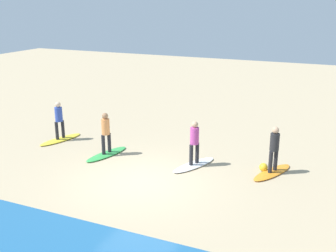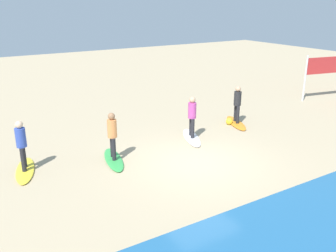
{
  "view_description": "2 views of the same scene",
  "coord_description": "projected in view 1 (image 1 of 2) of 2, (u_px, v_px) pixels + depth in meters",
  "views": [
    {
      "loc": [
        -5.98,
        11.25,
        5.9
      ],
      "look_at": [
        0.05,
        -2.42,
        1.27
      ],
      "focal_mm": 43.87,
      "sensor_mm": 36.0,
      "label": 1
    },
    {
      "loc": [
        6.9,
        9.35,
        5.27
      ],
      "look_at": [
        -0.01,
        -1.87,
        0.78
      ],
      "focal_mm": 39.52,
      "sensor_mm": 36.0,
      "label": 2
    }
  ],
  "objects": [
    {
      "name": "surfboard_orange",
      "position": [
        272.0,
        172.0,
        14.5
      ],
      "size": [
        1.33,
        2.15,
        0.09
      ],
      "primitive_type": "ellipsoid",
      "rotation": [
        0.0,
        0.0,
        1.17
      ],
      "color": "orange",
      "rests_on": "ground"
    },
    {
      "name": "surfer_white",
      "position": [
        194.0,
        140.0,
        14.86
      ],
      "size": [
        0.32,
        0.44,
        1.64
      ],
      "color": "#232328",
      "rests_on": "surfboard_white"
    },
    {
      "name": "beach_ball",
      "position": [
        263.0,
        167.0,
        14.67
      ],
      "size": [
        0.3,
        0.3,
        0.3
      ],
      "primitive_type": "sphere",
      "color": "yellow",
      "rests_on": "ground"
    },
    {
      "name": "surfer_yellow",
      "position": [
        59.0,
        118.0,
        17.61
      ],
      "size": [
        0.32,
        0.45,
        1.64
      ],
      "color": "#232328",
      "rests_on": "surfboard_yellow"
    },
    {
      "name": "surfboard_white",
      "position": [
        194.0,
        165.0,
        15.15
      ],
      "size": [
        1.33,
        2.15,
        0.09
      ],
      "primitive_type": "ellipsoid",
      "rotation": [
        0.0,
        0.0,
        1.17
      ],
      "color": "white",
      "rests_on": "ground"
    },
    {
      "name": "surfboard_yellow",
      "position": [
        61.0,
        139.0,
        17.91
      ],
      "size": [
        1.08,
        2.17,
        0.09
      ],
      "primitive_type": "ellipsoid",
      "rotation": [
        0.0,
        0.0,
        1.31
      ],
      "color": "yellow",
      "rests_on": "ground"
    },
    {
      "name": "surfer_green",
      "position": [
        106.0,
        130.0,
        15.92
      ],
      "size": [
        0.32,
        0.45,
        1.64
      ],
      "color": "#232328",
      "rests_on": "surfboard_green"
    },
    {
      "name": "surfboard_green",
      "position": [
        107.0,
        154.0,
        16.21
      ],
      "size": [
        1.04,
        2.17,
        0.09
      ],
      "primitive_type": "ellipsoid",
      "rotation": [
        0.0,
        0.0,
        1.33
      ],
      "color": "green",
      "rests_on": "ground"
    },
    {
      "name": "surfer_orange",
      "position": [
        274.0,
        146.0,
        14.2
      ],
      "size": [
        0.32,
        0.43,
        1.64
      ],
      "color": "#232328",
      "rests_on": "surfboard_orange"
    },
    {
      "name": "ground_plane",
      "position": [
        141.0,
        181.0,
        13.89
      ],
      "size": [
        60.0,
        60.0,
        0.0
      ],
      "primitive_type": "plane",
      "color": "tan"
    }
  ]
}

